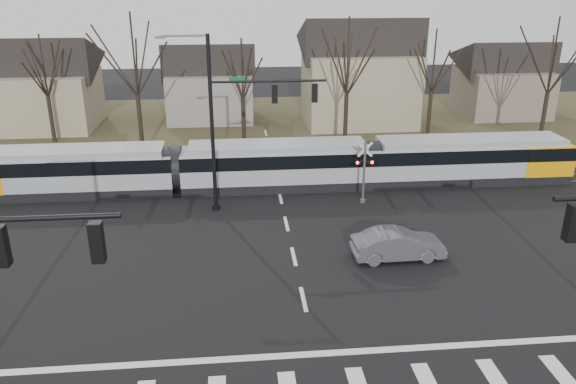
{
  "coord_description": "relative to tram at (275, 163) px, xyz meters",
  "views": [
    {
      "loc": [
        -2.66,
        -18.81,
        12.96
      ],
      "look_at": [
        0.0,
        9.0,
        2.3
      ],
      "focal_mm": 35.0,
      "sensor_mm": 36.0,
      "label": 1
    }
  ],
  "objects": [
    {
      "name": "sedan",
      "position": [
        5.27,
        -10.65,
        -0.9
      ],
      "size": [
        1.85,
        4.64,
        1.5
      ],
      "primitive_type": "imported",
      "rotation": [
        0.0,
        0.0,
        1.6
      ],
      "color": "#505057",
      "rests_on": "ground"
    },
    {
      "name": "tram",
      "position": [
        0.0,
        0.0,
        0.0
      ],
      "size": [
        39.87,
        2.96,
        3.02
      ],
      "color": "gray",
      "rests_on": "ground"
    },
    {
      "name": "grass_verge",
      "position": [
        0.2,
        16.0,
        -1.64
      ],
      "size": [
        140.0,
        28.0,
        0.01
      ],
      "primitive_type": "cube",
      "color": "#38331E",
      "rests_on": "ground"
    },
    {
      "name": "house_c",
      "position": [
        9.2,
        17.0,
        3.59
      ],
      "size": [
        10.8,
        8.64,
        10.1
      ],
      "color": "gray",
      "rests_on": "ground"
    },
    {
      "name": "stop_line",
      "position": [
        0.2,
        -17.8,
        -1.64
      ],
      "size": [
        28.0,
        0.35,
        0.01
      ],
      "primitive_type": "cube",
      "color": "silver",
      "rests_on": "ground"
    },
    {
      "name": "lane_dashes",
      "position": [
        0.2,
        -0.0,
        -1.64
      ],
      "size": [
        0.18,
        30.0,
        0.01
      ],
      "color": "silver",
      "rests_on": "ground"
    },
    {
      "name": "house_b",
      "position": [
        -4.8,
        20.0,
        2.32
      ],
      "size": [
        8.64,
        7.56,
        7.65
      ],
      "color": "gray",
      "rests_on": "ground"
    },
    {
      "name": "house_d",
      "position": [
        24.2,
        19.0,
        2.32
      ],
      "size": [
        8.64,
        7.56,
        7.65
      ],
      "color": "#6D5D50",
      "rests_on": "ground"
    },
    {
      "name": "ground",
      "position": [
        0.2,
        -16.0,
        -1.65
      ],
      "size": [
        140.0,
        140.0,
        0.0
      ],
      "primitive_type": "plane",
      "color": "black"
    },
    {
      "name": "house_a",
      "position": [
        -19.8,
        18.0,
        2.82
      ],
      "size": [
        9.72,
        8.64,
        8.6
      ],
      "color": "gray",
      "rests_on": "ground"
    },
    {
      "name": "rail_pair",
      "position": [
        0.2,
        -0.2,
        -1.62
      ],
      "size": [
        90.0,
        1.52,
        0.06
      ],
      "color": "#59595E",
      "rests_on": "ground"
    },
    {
      "name": "tree_row",
      "position": [
        2.2,
        10.0,
        3.35
      ],
      "size": [
        59.2,
        7.2,
        10.0
      ],
      "color": "black",
      "rests_on": "ground"
    },
    {
      "name": "rail_crossing_signal",
      "position": [
        5.2,
        -3.21,
        0.24
      ],
      "size": [
        1.08,
        0.36,
        4.0
      ],
      "color": "#59595B",
      "rests_on": "ground"
    },
    {
      "name": "signal_pole_far",
      "position": [
        -2.21,
        -3.5,
        4.05
      ],
      "size": [
        9.28,
        0.44,
        10.2
      ],
      "color": "black",
      "rests_on": "ground"
    }
  ]
}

